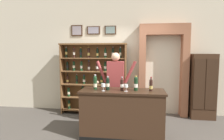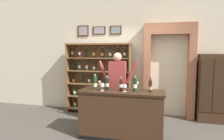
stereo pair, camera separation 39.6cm
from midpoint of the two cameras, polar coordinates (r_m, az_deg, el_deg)
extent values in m
cube|color=#47423D|center=(4.19, 3.54, -19.28)|extent=(14.00, 14.00, 0.02)
cube|color=beige|center=(5.50, 6.78, 4.93)|extent=(12.00, 0.16, 3.38)
cube|color=#382316|center=(5.75, -6.61, 11.53)|extent=(0.33, 0.02, 0.31)
cube|color=gray|center=(5.73, -6.66, 11.55)|extent=(0.26, 0.01, 0.25)
cube|color=#382316|center=(5.60, -1.80, 11.73)|extent=(0.38, 0.02, 0.23)
cube|color=gray|center=(5.58, -1.84, 11.74)|extent=(0.31, 0.01, 0.18)
cube|color=#382316|center=(5.49, 3.23, 11.84)|extent=(0.33, 0.02, 0.24)
cube|color=slate|center=(5.48, 3.21, 11.86)|extent=(0.26, 0.01, 0.19)
cube|color=brown|center=(5.64, -10.82, -2.32)|extent=(0.03, 0.30, 1.97)
cube|color=brown|center=(5.17, 7.56, -2.98)|extent=(0.03, 0.30, 1.97)
cube|color=brown|center=(5.47, -1.63, -2.46)|extent=(1.82, 0.02, 1.97)
cube|color=brown|center=(5.53, -2.00, -11.74)|extent=(1.76, 0.29, 0.02)
cylinder|color=black|center=(5.71, -9.04, -9.97)|extent=(0.07, 0.07, 0.22)
sphere|color=black|center=(5.68, -9.06, -8.85)|extent=(0.07, 0.07, 0.07)
cylinder|color=black|center=(5.68, -9.07, -8.51)|extent=(0.03, 0.03, 0.08)
cylinder|color=maroon|center=(5.67, -9.07, -8.22)|extent=(0.03, 0.03, 0.03)
cylinder|color=tan|center=(5.71, -9.04, -9.88)|extent=(0.08, 0.08, 0.07)
cylinder|color=black|center=(5.59, -5.64, -10.34)|extent=(0.07, 0.07, 0.21)
sphere|color=black|center=(5.56, -5.66, -9.24)|extent=(0.07, 0.07, 0.07)
cylinder|color=black|center=(5.55, -5.66, -8.99)|extent=(0.03, 0.03, 0.06)
cylinder|color=#B79338|center=(5.55, -5.66, -8.78)|extent=(0.03, 0.03, 0.03)
cylinder|color=black|center=(5.59, -5.64, -10.52)|extent=(0.08, 0.08, 0.07)
cylinder|color=black|center=(5.52, -2.11, -10.43)|extent=(0.07, 0.07, 0.22)
sphere|color=black|center=(5.49, -2.12, -9.25)|extent=(0.07, 0.07, 0.07)
cylinder|color=black|center=(5.48, -2.12, -8.97)|extent=(0.03, 0.03, 0.07)
cylinder|color=#99999E|center=(5.47, -2.12, -8.73)|extent=(0.03, 0.03, 0.03)
cylinder|color=black|center=(5.52, -2.11, -10.57)|extent=(0.08, 0.08, 0.07)
cylinder|color=black|center=(5.41, 1.66, -10.78)|extent=(0.07, 0.07, 0.22)
sphere|color=black|center=(5.38, 1.67, -9.60)|extent=(0.07, 0.07, 0.07)
cylinder|color=black|center=(5.37, 1.67, -9.27)|extent=(0.03, 0.03, 0.07)
cylinder|color=#99999E|center=(5.37, 1.67, -8.99)|extent=(0.03, 0.03, 0.03)
cylinder|color=tan|center=(5.42, 1.66, -10.88)|extent=(0.08, 0.08, 0.07)
cylinder|color=#19381E|center=(5.33, 5.18, -11.03)|extent=(0.07, 0.07, 0.22)
sphere|color=#19381E|center=(5.30, 5.19, -9.82)|extent=(0.07, 0.07, 0.07)
cylinder|color=#19381E|center=(5.29, 5.20, -9.43)|extent=(0.03, 0.03, 0.08)
cylinder|color=#B79338|center=(5.28, 5.20, -9.10)|extent=(0.03, 0.03, 0.03)
cylinder|color=beige|center=(5.34, 5.18, -11.24)|extent=(0.08, 0.08, 0.07)
cube|color=brown|center=(5.43, -2.01, -8.07)|extent=(1.76, 0.29, 0.03)
cylinder|color=#19381E|center=(5.61, -9.15, -6.41)|extent=(0.08, 0.08, 0.22)
sphere|color=#19381E|center=(5.58, -9.17, -5.23)|extent=(0.07, 0.07, 0.07)
cylinder|color=#19381E|center=(5.58, -9.17, -5.00)|extent=(0.03, 0.03, 0.06)
cylinder|color=maroon|center=(5.57, -9.17, -4.81)|extent=(0.04, 0.04, 0.03)
cylinder|color=beige|center=(5.61, -9.15, -6.53)|extent=(0.08, 0.08, 0.07)
cylinder|color=#19381E|center=(5.52, -5.13, -6.50)|extent=(0.08, 0.08, 0.23)
sphere|color=#19381E|center=(5.50, -5.14, -5.27)|extent=(0.07, 0.07, 0.07)
cylinder|color=#19381E|center=(5.49, -5.15, -4.91)|extent=(0.03, 0.03, 0.08)
cylinder|color=navy|center=(5.49, -5.15, -4.59)|extent=(0.03, 0.03, 0.03)
cylinder|color=silver|center=(5.52, -5.13, -6.47)|extent=(0.08, 0.08, 0.07)
cylinder|color=black|center=(5.42, -1.95, -6.78)|extent=(0.08, 0.08, 0.22)
sphere|color=black|center=(5.40, -1.96, -5.59)|extent=(0.07, 0.07, 0.07)
cylinder|color=black|center=(5.39, -1.96, -5.25)|extent=(0.03, 0.03, 0.08)
cylinder|color=black|center=(5.38, -1.96, -4.96)|extent=(0.03, 0.03, 0.03)
cylinder|color=tan|center=(5.42, -1.95, -6.81)|extent=(0.08, 0.08, 0.07)
cylinder|color=black|center=(5.31, 1.23, -7.06)|extent=(0.08, 0.08, 0.21)
sphere|color=black|center=(5.29, 1.24, -5.88)|extent=(0.07, 0.07, 0.07)
cylinder|color=black|center=(5.28, 1.24, -5.51)|extent=(0.03, 0.03, 0.08)
cylinder|color=maroon|center=(5.28, 1.24, -5.18)|extent=(0.03, 0.03, 0.03)
cylinder|color=silver|center=(5.31, 1.23, -6.99)|extent=(0.08, 0.08, 0.07)
cylinder|color=black|center=(5.23, 4.99, -7.18)|extent=(0.08, 0.08, 0.23)
sphere|color=black|center=(5.21, 5.00, -5.87)|extent=(0.07, 0.07, 0.07)
cylinder|color=black|center=(5.20, 5.01, -5.57)|extent=(0.03, 0.03, 0.07)
cylinder|color=black|center=(5.20, 5.01, -5.30)|extent=(0.04, 0.04, 0.03)
cylinder|color=silver|center=(5.24, 4.99, -7.39)|extent=(0.08, 0.08, 0.07)
cube|color=brown|center=(5.36, -2.03, -4.27)|extent=(1.76, 0.29, 0.02)
cylinder|color=black|center=(5.60, -9.44, -2.79)|extent=(0.06, 0.06, 0.19)
sphere|color=black|center=(5.58, -9.45, -1.76)|extent=(0.06, 0.06, 0.06)
cylinder|color=black|center=(5.58, -9.46, -1.40)|extent=(0.03, 0.03, 0.08)
cylinder|color=black|center=(5.58, -9.46, -1.09)|extent=(0.03, 0.03, 0.03)
cylinder|color=tan|center=(5.60, -9.43, -3.03)|extent=(0.07, 0.07, 0.06)
cylinder|color=#19381E|center=(5.51, -6.83, -2.89)|extent=(0.06, 0.06, 0.19)
sphere|color=#19381E|center=(5.49, -6.85, -1.83)|extent=(0.06, 0.06, 0.06)
cylinder|color=#19381E|center=(5.49, -6.85, -1.49)|extent=(0.03, 0.03, 0.08)
cylinder|color=#99999E|center=(5.48, -6.85, -1.20)|extent=(0.03, 0.03, 0.03)
cylinder|color=black|center=(5.51, -6.83, -2.90)|extent=(0.07, 0.07, 0.06)
cylinder|color=#19381E|center=(5.42, -4.74, -2.98)|extent=(0.06, 0.06, 0.20)
sphere|color=#19381E|center=(5.40, -4.75, -1.88)|extent=(0.06, 0.06, 0.06)
cylinder|color=#19381E|center=(5.40, -4.75, -1.64)|extent=(0.03, 0.03, 0.06)
cylinder|color=navy|center=(5.40, -4.76, -1.44)|extent=(0.03, 0.03, 0.03)
cylinder|color=silver|center=(5.42, -4.74, -3.07)|extent=(0.07, 0.07, 0.06)
cylinder|color=black|center=(5.36, -1.80, -3.05)|extent=(0.06, 0.06, 0.20)
sphere|color=black|center=(5.34, -1.80, -1.94)|extent=(0.06, 0.06, 0.06)
cylinder|color=black|center=(5.34, -1.80, -1.61)|extent=(0.03, 0.03, 0.07)
cylinder|color=#B79338|center=(5.34, -1.81, -1.34)|extent=(0.03, 0.03, 0.03)
cylinder|color=black|center=(5.36, -1.80, -3.01)|extent=(0.07, 0.07, 0.06)
cylinder|color=#19381E|center=(5.29, 0.41, -3.16)|extent=(0.06, 0.06, 0.20)
sphere|color=#19381E|center=(5.27, 0.41, -2.02)|extent=(0.06, 0.06, 0.06)
cylinder|color=#19381E|center=(5.27, 0.41, -1.78)|extent=(0.03, 0.03, 0.06)
cylinder|color=navy|center=(5.26, 0.41, -1.59)|extent=(0.03, 0.03, 0.03)
cylinder|color=tan|center=(5.29, 0.41, -3.28)|extent=(0.07, 0.07, 0.06)
cylinder|color=black|center=(5.24, 3.14, -3.27)|extent=(0.06, 0.06, 0.20)
sphere|color=black|center=(5.22, 3.15, -2.15)|extent=(0.06, 0.06, 0.06)
cylinder|color=black|center=(5.22, 3.15, -1.80)|extent=(0.03, 0.03, 0.07)
cylinder|color=maroon|center=(5.22, 3.15, -1.50)|extent=(0.03, 0.03, 0.03)
cylinder|color=silver|center=(5.24, 3.14, -3.32)|extent=(0.07, 0.07, 0.06)
cylinder|color=#19381E|center=(5.16, 5.75, -3.39)|extent=(0.06, 0.06, 0.20)
sphere|color=#19381E|center=(5.15, 5.76, -2.21)|extent=(0.06, 0.06, 0.06)
cylinder|color=#19381E|center=(5.14, 5.77, -1.87)|extent=(0.03, 0.03, 0.07)
cylinder|color=navy|center=(5.14, 5.77, -1.58)|extent=(0.03, 0.03, 0.03)
cylinder|color=black|center=(5.17, 5.75, -3.59)|extent=(0.07, 0.07, 0.07)
cube|color=brown|center=(5.31, -2.04, -0.39)|extent=(1.76, 0.29, 0.02)
cylinder|color=black|center=(5.58, -9.43, 1.04)|extent=(0.07, 0.07, 0.21)
sphere|color=black|center=(5.57, -9.45, 2.17)|extent=(0.07, 0.07, 0.07)
cylinder|color=black|center=(5.57, -9.46, 2.48)|extent=(0.03, 0.03, 0.07)
cylinder|color=maroon|center=(5.57, -9.46, 2.74)|extent=(0.03, 0.03, 0.03)
cylinder|color=black|center=(5.58, -9.43, 1.11)|extent=(0.07, 0.07, 0.07)
cylinder|color=black|center=(5.46, -7.65, 1.03)|extent=(0.07, 0.07, 0.22)
sphere|color=black|center=(5.45, -7.66, 2.25)|extent=(0.07, 0.07, 0.07)
cylinder|color=black|center=(5.45, -7.67, 2.61)|extent=(0.03, 0.03, 0.08)
cylinder|color=maroon|center=(5.45, -7.67, 2.92)|extent=(0.03, 0.03, 0.03)
cylinder|color=beige|center=(5.46, -7.65, 1.07)|extent=(0.07, 0.07, 0.07)
cylinder|color=#19381E|center=(5.39, -5.49, 1.02)|extent=(0.07, 0.07, 0.23)
sphere|color=#19381E|center=(5.39, -5.50, 2.28)|extent=(0.07, 0.07, 0.07)
cylinder|color=#19381E|center=(5.38, -5.50, 2.65)|extent=(0.03, 0.03, 0.08)
cylinder|color=maroon|center=(5.38, -5.51, 2.99)|extent=(0.04, 0.04, 0.03)
cylinder|color=silver|center=(5.39, -5.49, 0.97)|extent=(0.07, 0.07, 0.07)
cylinder|color=black|center=(5.34, -3.29, 0.93)|extent=(0.07, 0.07, 0.21)
sphere|color=black|center=(5.33, -3.29, 2.15)|extent=(0.07, 0.07, 0.07)
cylinder|color=black|center=(5.33, -3.29, 2.48)|extent=(0.03, 0.03, 0.08)
cylinder|color=navy|center=(5.33, -3.30, 2.77)|extent=(0.04, 0.04, 0.03)
cylinder|color=silver|center=(5.34, -3.28, 0.64)|extent=(0.07, 0.07, 0.07)
cylinder|color=black|center=(5.24, -0.88, 0.85)|extent=(0.07, 0.07, 0.21)
sphere|color=black|center=(5.24, -0.88, 2.09)|extent=(0.07, 0.07, 0.07)
cylinder|color=black|center=(5.23, -0.88, 2.35)|extent=(0.03, 0.03, 0.06)
cylinder|color=black|center=(5.23, -0.88, 2.56)|extent=(0.03, 0.03, 0.03)
cylinder|color=silver|center=(5.25, -0.88, 0.77)|extent=(0.07, 0.07, 0.07)
cylinder|color=black|center=(5.22, 1.53, 0.82)|extent=(0.07, 0.07, 0.21)
sphere|color=black|center=(5.21, 1.53, 2.04)|extent=(0.07, 0.07, 0.07)
cylinder|color=black|center=(5.21, 1.53, 2.31)|extent=(0.03, 0.03, 0.06)
cylinder|color=black|center=(5.21, 1.53, 2.54)|extent=(0.03, 0.03, 0.03)
cylinder|color=silver|center=(5.22, 1.53, 0.78)|extent=(0.07, 0.07, 0.07)
cylinder|color=#19381E|center=(5.17, 3.76, 0.73)|extent=(0.07, 0.07, 0.21)
sphere|color=#19381E|center=(5.16, 3.77, 1.95)|extent=(0.07, 0.07, 0.07)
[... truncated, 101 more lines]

